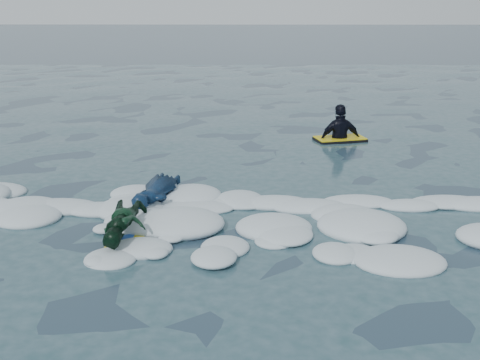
{
  "coord_description": "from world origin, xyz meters",
  "views": [
    {
      "loc": [
        0.85,
        -7.25,
        3.16
      ],
      "look_at": [
        0.78,
        1.6,
        0.42
      ],
      "focal_mm": 45.0,
      "sensor_mm": 36.0,
      "label": 1
    }
  ],
  "objects": [
    {
      "name": "ground",
      "position": [
        0.0,
        0.0,
        0.0
      ],
      "size": [
        120.0,
        120.0,
        0.0
      ],
      "primitive_type": "plane",
      "color": "#1A313E",
      "rests_on": "ground"
    },
    {
      "name": "foam_band",
      "position": [
        0.0,
        1.03,
        0.0
      ],
      "size": [
        12.0,
        3.1,
        0.3
      ],
      "primitive_type": null,
      "color": "silver",
      "rests_on": "ground"
    },
    {
      "name": "prone_woman_unit",
      "position": [
        -0.54,
        1.61,
        0.2
      ],
      "size": [
        0.87,
        1.59,
        0.38
      ],
      "rotation": [
        0.0,
        0.0,
        1.95
      ],
      "color": "black",
      "rests_on": "ground"
    },
    {
      "name": "prone_child_unit",
      "position": [
        -0.72,
        0.11,
        0.24
      ],
      "size": [
        0.66,
        1.23,
        0.47
      ],
      "rotation": [
        0.0,
        0.0,
        1.48
      ],
      "color": "black",
      "rests_on": "ground"
    },
    {
      "name": "waiting_rider_unit",
      "position": [
        3.0,
        5.93,
        -0.0
      ],
      "size": [
        1.24,
        0.88,
        1.68
      ],
      "rotation": [
        0.0,
        0.0,
        0.25
      ],
      "color": "black",
      "rests_on": "ground"
    }
  ]
}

